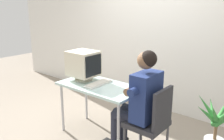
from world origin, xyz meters
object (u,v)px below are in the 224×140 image
desk (100,90)px  person_seated (139,99)px  keyboard (99,84)px  office_chair (152,120)px  potted_plant (216,127)px  crt_monitor (83,64)px

desk → person_seated: 0.65m
keyboard → office_chair: size_ratio=0.49×
keyboard → potted_plant: bearing=19.5°
desk → office_chair: (0.83, -0.02, -0.17)m
desk → crt_monitor: size_ratio=2.72×
office_chair → potted_plant: office_chair is taller
office_chair → potted_plant: size_ratio=1.18×
keyboard → office_chair: bearing=-2.1°
crt_monitor → keyboard: bearing=-3.7°
desk → person_seated: bearing=-2.1°
person_seated → office_chair: bearing=-0.0°
keyboard → potted_plant: size_ratio=0.57×
crt_monitor → office_chair: size_ratio=0.46×
desk → crt_monitor: crt_monitor is taller
office_chair → potted_plant: 0.79m
desk → keyboard: size_ratio=2.57×
office_chair → person_seated: bearing=180.0°
office_chair → potted_plant: (0.57, 0.54, -0.12)m
person_seated → potted_plant: person_seated is taller
desk → person_seated: size_ratio=0.87×
desk → crt_monitor: bearing=175.3°
keyboard → office_chair: office_chair is taller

